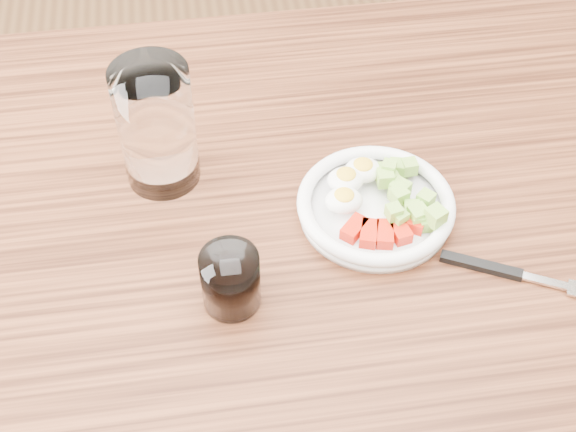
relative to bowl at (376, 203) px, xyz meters
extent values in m
cube|color=brown|center=(-0.10, -0.03, -0.04)|extent=(1.50, 0.90, 0.04)
cylinder|color=white|center=(0.00, 0.00, -0.01)|extent=(0.18, 0.18, 0.01)
torus|color=white|center=(0.00, 0.00, 0.00)|extent=(0.19, 0.19, 0.02)
cube|color=red|center=(-0.03, -0.04, 0.00)|extent=(0.04, 0.04, 0.02)
cube|color=red|center=(-0.02, -0.05, 0.00)|extent=(0.03, 0.04, 0.02)
cube|color=red|center=(0.00, -0.05, 0.00)|extent=(0.03, 0.04, 0.02)
cube|color=red|center=(0.02, -0.05, 0.00)|extent=(0.03, 0.04, 0.02)
cube|color=red|center=(0.03, -0.04, 0.00)|extent=(0.04, 0.03, 0.02)
ellipsoid|color=white|center=(-0.03, 0.03, 0.01)|extent=(0.04, 0.04, 0.02)
ellipsoid|color=yellow|center=(-0.03, 0.03, 0.02)|extent=(0.02, 0.02, 0.01)
ellipsoid|color=white|center=(-0.01, 0.05, 0.01)|extent=(0.04, 0.04, 0.02)
ellipsoid|color=yellow|center=(-0.01, 0.05, 0.02)|extent=(0.02, 0.02, 0.01)
ellipsoid|color=white|center=(-0.04, 0.00, 0.01)|extent=(0.04, 0.04, 0.02)
ellipsoid|color=yellow|center=(-0.04, 0.00, 0.02)|extent=(0.02, 0.02, 0.01)
cube|color=#95C14A|center=(0.05, 0.04, 0.01)|extent=(0.02, 0.02, 0.02)
cube|color=#95C14A|center=(0.04, -0.03, 0.01)|extent=(0.02, 0.02, 0.02)
cube|color=#95C14A|center=(0.02, -0.03, 0.01)|extent=(0.02, 0.02, 0.02)
cube|color=#95C14A|center=(0.01, 0.04, 0.01)|extent=(0.02, 0.02, 0.02)
cube|color=#95C14A|center=(0.06, -0.01, 0.01)|extent=(0.02, 0.02, 0.02)
cube|color=#95C14A|center=(0.03, 0.01, 0.01)|extent=(0.03, 0.03, 0.02)
cube|color=#95C14A|center=(0.03, 0.05, 0.01)|extent=(0.02, 0.02, 0.02)
cube|color=#95C14A|center=(0.04, -0.02, 0.01)|extent=(0.02, 0.02, 0.02)
cube|color=#95C14A|center=(0.02, 0.04, 0.02)|extent=(0.02, 0.02, 0.02)
cube|color=#95C14A|center=(0.06, -0.04, 0.02)|extent=(0.03, 0.03, 0.02)
cube|color=#95C14A|center=(0.04, 0.05, 0.01)|extent=(0.02, 0.02, 0.02)
cube|color=#95C14A|center=(0.04, -0.04, 0.00)|extent=(0.02, 0.02, 0.02)
cube|color=#95C14A|center=(0.02, 0.03, 0.01)|extent=(0.02, 0.02, 0.02)
cube|color=#95C14A|center=(0.01, -0.03, 0.02)|extent=(0.02, 0.02, 0.02)
cube|color=#95C14A|center=(0.02, 0.03, 0.01)|extent=(0.02, 0.02, 0.02)
cube|color=#95C14A|center=(0.05, -0.04, 0.00)|extent=(0.02, 0.02, 0.02)
cube|color=#95C14A|center=(0.03, 0.00, 0.01)|extent=(0.02, 0.02, 0.02)
cube|color=black|center=(0.10, -0.10, -0.01)|extent=(0.09, 0.05, 0.01)
cube|color=silver|center=(0.17, -0.13, -0.01)|extent=(0.05, 0.03, 0.00)
cube|color=silver|center=(0.19, -0.14, -0.01)|extent=(0.03, 0.03, 0.00)
cylinder|color=white|center=(-0.25, 0.10, 0.06)|extent=(0.09, 0.09, 0.16)
cylinder|color=white|center=(-0.18, -0.10, 0.02)|extent=(0.06, 0.06, 0.07)
cylinder|color=black|center=(-0.18, -0.10, 0.02)|extent=(0.06, 0.06, 0.06)
camera|label=1|loc=(-0.19, -0.61, 0.70)|focal=50.00mm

